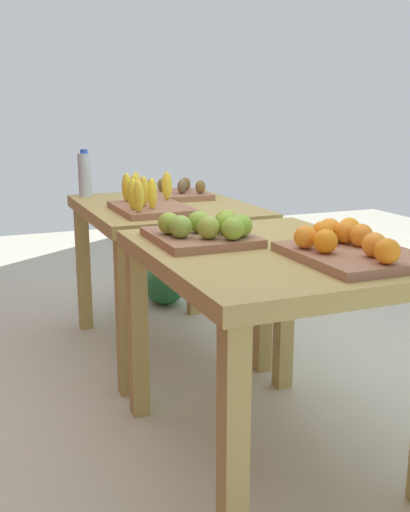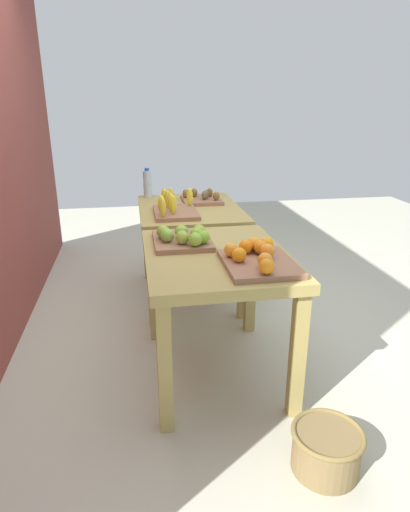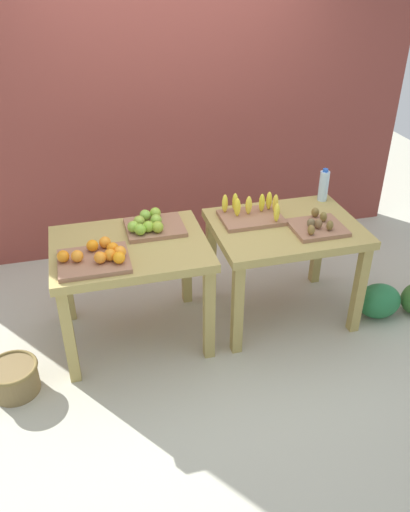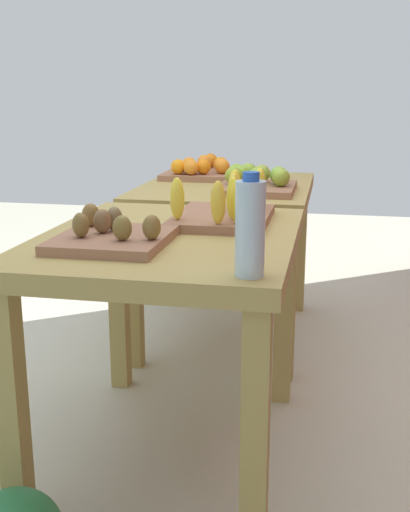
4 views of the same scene
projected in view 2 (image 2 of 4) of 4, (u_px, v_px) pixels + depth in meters
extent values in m
plane|color=#B4B39F|center=(201.00, 326.00, 3.23)|extent=(8.00, 8.00, 0.00)
cube|color=#A7934F|center=(216.00, 258.00, 2.45)|extent=(1.04, 0.80, 0.06)
cube|color=#A7934F|center=(298.00, 356.00, 2.21)|extent=(0.07, 0.07, 0.72)
cube|color=#A7934F|center=(250.00, 284.00, 3.07)|extent=(0.07, 0.07, 0.72)
cube|color=#A7934F|center=(165.00, 369.00, 2.11)|extent=(0.07, 0.07, 0.72)
cube|color=#A7934F|center=(154.00, 291.00, 2.96)|extent=(0.07, 0.07, 0.72)
cube|color=#A7934F|center=(190.00, 211.00, 3.49)|extent=(1.04, 0.80, 0.06)
cube|color=#A7934F|center=(243.00, 274.00, 3.25)|extent=(0.07, 0.07, 0.72)
cube|color=#A7934F|center=(219.00, 238.00, 4.10)|extent=(0.07, 0.07, 0.72)
cube|color=#A7934F|center=(152.00, 280.00, 3.14)|extent=(0.07, 0.07, 0.72)
cube|color=#A7934F|center=(147.00, 241.00, 4.00)|extent=(0.07, 0.07, 0.72)
cube|color=#95674C|center=(259.00, 264.00, 2.24)|extent=(0.44, 0.36, 0.03)
sphere|color=orange|center=(266.00, 267.00, 2.05)|extent=(0.08, 0.08, 0.08)
sphere|color=orange|center=(239.00, 255.00, 2.21)|extent=(0.08, 0.08, 0.08)
sphere|color=orange|center=(265.00, 260.00, 2.13)|extent=(0.11, 0.11, 0.08)
sphere|color=orange|center=(261.00, 247.00, 2.32)|extent=(0.10, 0.10, 0.08)
sphere|color=orange|center=(267.00, 251.00, 2.27)|extent=(0.09, 0.09, 0.08)
sphere|color=orange|center=(231.00, 250.00, 2.28)|extent=(0.11, 0.11, 0.08)
sphere|color=orange|center=(246.00, 247.00, 2.33)|extent=(0.11, 0.11, 0.08)
sphere|color=orange|center=(267.00, 244.00, 2.38)|extent=(0.11, 0.11, 0.08)
sphere|color=orange|center=(254.00, 244.00, 2.38)|extent=(0.11, 0.11, 0.08)
cube|color=#95674C|center=(182.00, 241.00, 2.60)|extent=(0.40, 0.34, 0.03)
sphere|color=#93B332|center=(199.00, 231.00, 2.60)|extent=(0.11, 0.11, 0.08)
sphere|color=#8BBA3B|center=(181.00, 232.00, 2.59)|extent=(0.10, 0.10, 0.08)
sphere|color=#83BB34|center=(203.00, 237.00, 2.49)|extent=(0.11, 0.11, 0.08)
sphere|color=#95B03C|center=(182.00, 237.00, 2.48)|extent=(0.11, 0.11, 0.08)
sphere|color=#87B93F|center=(167.00, 235.00, 2.52)|extent=(0.11, 0.11, 0.08)
sphere|color=#88B833|center=(197.00, 234.00, 2.54)|extent=(0.10, 0.10, 0.08)
sphere|color=#89BB3B|center=(195.00, 239.00, 2.45)|extent=(0.11, 0.11, 0.08)
sphere|color=#8EB536|center=(163.00, 232.00, 2.59)|extent=(0.11, 0.11, 0.08)
cube|color=#95674C|center=(176.00, 213.00, 3.25)|extent=(0.44, 0.32, 0.03)
ellipsoid|color=yellow|center=(173.00, 205.00, 3.13)|extent=(0.06, 0.07, 0.14)
ellipsoid|color=yellow|center=(163.00, 207.00, 3.05)|extent=(0.06, 0.07, 0.14)
ellipsoid|color=yellow|center=(190.00, 197.00, 3.38)|extent=(0.06, 0.06, 0.14)
ellipsoid|color=yellow|center=(164.00, 197.00, 3.36)|extent=(0.06, 0.07, 0.14)
ellipsoid|color=yellow|center=(167.00, 199.00, 3.31)|extent=(0.06, 0.07, 0.14)
ellipsoid|color=yellow|center=(171.00, 196.00, 3.40)|extent=(0.06, 0.06, 0.14)
ellipsoid|color=yellow|center=(171.00, 202.00, 3.21)|extent=(0.06, 0.06, 0.14)
ellipsoid|color=yellow|center=(161.00, 205.00, 3.13)|extent=(0.05, 0.05, 0.14)
cube|color=#95674C|center=(202.00, 200.00, 3.66)|extent=(0.36, 0.32, 0.03)
ellipsoid|color=brown|center=(185.00, 194.00, 3.66)|extent=(0.07, 0.07, 0.07)
ellipsoid|color=brown|center=(210.00, 192.00, 3.70)|extent=(0.07, 0.07, 0.07)
ellipsoid|color=brown|center=(194.00, 193.00, 3.70)|extent=(0.05, 0.06, 0.07)
ellipsoid|color=brown|center=(204.00, 195.00, 3.59)|extent=(0.07, 0.06, 0.07)
ellipsoid|color=brown|center=(206.00, 194.00, 3.64)|extent=(0.07, 0.07, 0.07)
ellipsoid|color=brown|center=(216.00, 196.00, 3.57)|extent=(0.06, 0.06, 0.07)
cylinder|color=silver|center=(148.00, 184.00, 3.79)|extent=(0.07, 0.07, 0.24)
cylinder|color=blue|center=(147.00, 169.00, 3.75)|extent=(0.04, 0.04, 0.02)
ellipsoid|color=#34652A|center=(201.00, 243.00, 4.72)|extent=(0.36, 0.35, 0.24)
ellipsoid|color=#246F3C|center=(204.00, 252.00, 4.41)|extent=(0.34, 0.27, 0.27)
cylinder|color=brown|center=(326.00, 451.00, 1.95)|extent=(0.30, 0.30, 0.20)
torus|color=brown|center=(328.00, 434.00, 1.92)|extent=(0.33, 0.33, 0.02)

